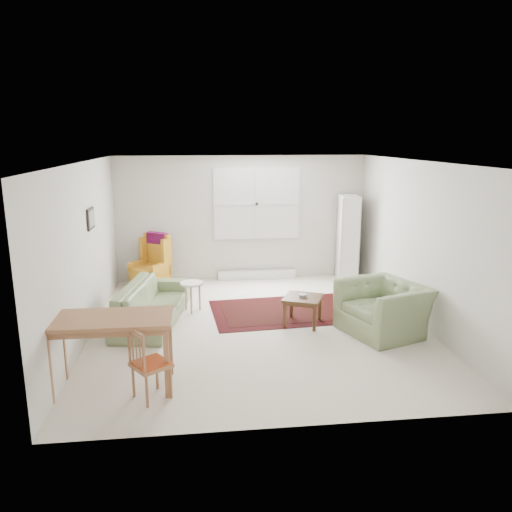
{
  "coord_description": "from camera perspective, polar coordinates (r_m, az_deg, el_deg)",
  "views": [
    {
      "loc": [
        -0.89,
        -7.15,
        2.83
      ],
      "look_at": [
        0.0,
        0.3,
        1.05
      ],
      "focal_mm": 35.0,
      "sensor_mm": 36.0,
      "label": 1
    }
  ],
  "objects": [
    {
      "name": "sofa",
      "position": [
        8.01,
        -11.83,
        -4.51
      ],
      "size": [
        1.15,
        2.17,
        0.83
      ],
      "primitive_type": "imported",
      "rotation": [
        0.0,
        0.0,
        1.4
      ],
      "color": "#75875A",
      "rests_on": "ground"
    },
    {
      "name": "room",
      "position": [
        7.58,
        0.22,
        1.37
      ],
      "size": [
        5.04,
        5.54,
        2.51
      ],
      "color": "beige",
      "rests_on": "ground"
    },
    {
      "name": "cabinet",
      "position": [
        10.15,
        10.47,
        1.95
      ],
      "size": [
        0.46,
        0.74,
        1.73
      ],
      "primitive_type": null,
      "rotation": [
        0.0,
        0.0,
        -0.14
      ],
      "color": "white",
      "rests_on": "ground"
    },
    {
      "name": "desk_chair",
      "position": [
        5.72,
        -11.91,
        -11.84
      ],
      "size": [
        0.51,
        0.51,
        0.84
      ],
      "primitive_type": null,
      "rotation": [
        0.0,
        0.0,
        2.18
      ],
      "color": "#9D653F",
      "rests_on": "ground"
    },
    {
      "name": "desk",
      "position": [
        6.03,
        -16.07,
        -10.61
      ],
      "size": [
        1.38,
        0.7,
        0.87
      ],
      "primitive_type": null,
      "rotation": [
        0.0,
        0.0,
        -0.01
      ],
      "color": "#9D653F",
      "rests_on": "ground"
    },
    {
      "name": "stool",
      "position": [
        8.4,
        -7.31,
        -4.62
      ],
      "size": [
        0.5,
        0.5,
        0.51
      ],
      "primitive_type": null,
      "rotation": [
        0.0,
        0.0,
        0.41
      ],
      "color": "white",
      "rests_on": "ground"
    },
    {
      "name": "rug",
      "position": [
        8.42,
        3.34,
        -6.25
      ],
      "size": [
        2.52,
        1.72,
        0.02
      ],
      "primitive_type": null,
      "rotation": [
        0.0,
        0.0,
        0.07
      ],
      "color": "black",
      "rests_on": "ground"
    },
    {
      "name": "armchair",
      "position": [
        7.61,
        14.33,
        -5.29
      ],
      "size": [
        1.34,
        1.43,
        0.9
      ],
      "primitive_type": "imported",
      "rotation": [
        0.0,
        0.0,
        -1.23
      ],
      "color": "#75875A",
      "rests_on": "ground"
    },
    {
      "name": "coffee_table",
      "position": [
        7.81,
        5.35,
        -6.2
      ],
      "size": [
        0.73,
        0.73,
        0.45
      ],
      "primitive_type": null,
      "rotation": [
        0.0,
        0.0,
        -0.42
      ],
      "color": "#452815",
      "rests_on": "ground"
    },
    {
      "name": "wingback_chair",
      "position": [
        9.82,
        -12.08,
        -0.57
      ],
      "size": [
        0.85,
        0.86,
        1.04
      ],
      "primitive_type": null,
      "rotation": [
        0.0,
        0.0,
        -0.59
      ],
      "color": "orange",
      "rests_on": "ground"
    }
  ]
}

